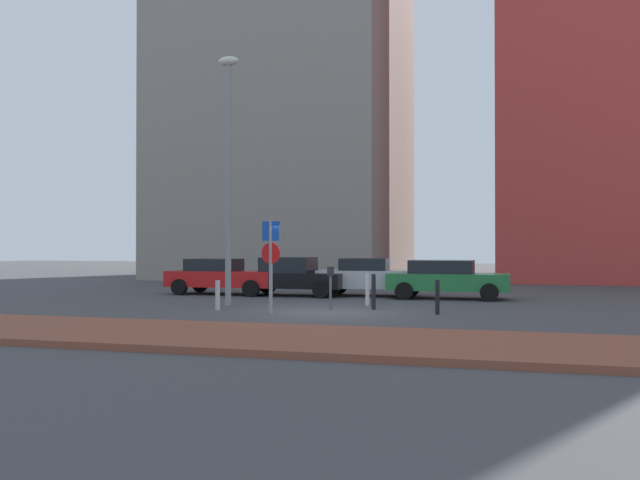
# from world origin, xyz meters

# --- Properties ---
(ground_plane) EXTENTS (120.00, 120.00, 0.00)m
(ground_plane) POSITION_xyz_m (0.00, 0.00, 0.00)
(ground_plane) COLOR #424244
(sidewalk_brick) EXTENTS (40.00, 3.87, 0.14)m
(sidewalk_brick) POSITION_xyz_m (0.00, -6.23, 0.07)
(sidewalk_brick) COLOR brown
(sidewalk_brick) RESTS_ON ground
(parked_car_red) EXTENTS (4.47, 2.05, 1.43)m
(parked_car_red) POSITION_xyz_m (-5.98, 5.92, 0.74)
(parked_car_red) COLOR red
(parked_car_red) RESTS_ON ground
(parked_car_black) EXTENTS (4.08, 2.00, 1.50)m
(parked_car_black) POSITION_xyz_m (-3.01, 5.89, 0.77)
(parked_car_black) COLOR black
(parked_car_black) RESTS_ON ground
(parked_car_silver) EXTENTS (4.10, 2.24, 1.46)m
(parked_car_silver) POSITION_xyz_m (-0.10, 6.60, 0.76)
(parked_car_silver) COLOR #B7BABF
(parked_car_silver) RESTS_ON ground
(parked_car_green) EXTENTS (4.38, 1.94, 1.42)m
(parked_car_green) POSITION_xyz_m (2.94, 6.00, 0.75)
(parked_car_green) COLOR #237238
(parked_car_green) RESTS_ON ground
(parking_sign_post) EXTENTS (0.60, 0.14, 2.66)m
(parking_sign_post) POSITION_xyz_m (-1.31, -1.12, 1.67)
(parking_sign_post) COLOR gray
(parking_sign_post) RESTS_ON ground
(parking_meter) EXTENTS (0.18, 0.14, 1.31)m
(parking_meter) POSITION_xyz_m (-0.08, 0.79, 0.85)
(parking_meter) COLOR #4C4C51
(parking_meter) RESTS_ON ground
(street_lamp) EXTENTS (0.70, 0.36, 8.17)m
(street_lamp) POSITION_xyz_m (-3.70, 1.36, 4.73)
(street_lamp) COLOR gray
(street_lamp) RESTS_ON ground
(traffic_bollard_near) EXTENTS (0.14, 0.14, 0.90)m
(traffic_bollard_near) POSITION_xyz_m (-3.31, -0.32, 0.45)
(traffic_bollard_near) COLOR #B7B7BC
(traffic_bollard_near) RESTS_ON ground
(traffic_bollard_mid) EXTENTS (0.13, 0.13, 1.08)m
(traffic_bollard_mid) POSITION_xyz_m (1.19, 1.16, 0.54)
(traffic_bollard_mid) COLOR black
(traffic_bollard_mid) RESTS_ON ground
(traffic_bollard_far) EXTENTS (0.13, 0.13, 0.98)m
(traffic_bollard_far) POSITION_xyz_m (3.22, 0.14, 0.49)
(traffic_bollard_far) COLOR black
(traffic_bollard_far) RESTS_ON ground
(traffic_bollard_edge) EXTENTS (0.14, 0.14, 1.04)m
(traffic_bollard_edge) POSITION_xyz_m (0.71, 2.53, 0.52)
(traffic_bollard_edge) COLOR #B7B7BC
(traffic_bollard_edge) RESTS_ON ground
(building_colorful_midrise) EXTENTS (15.10, 16.12, 31.36)m
(building_colorful_midrise) POSITION_xyz_m (11.98, 24.76, 15.68)
(building_colorful_midrise) COLOR #BF3833
(building_colorful_midrise) RESTS_ON ground
(building_under_construction) EXTENTS (13.72, 15.83, 25.42)m
(building_under_construction) POSITION_xyz_m (-8.55, 22.90, 12.71)
(building_under_construction) COLOR gray
(building_under_construction) RESTS_ON ground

